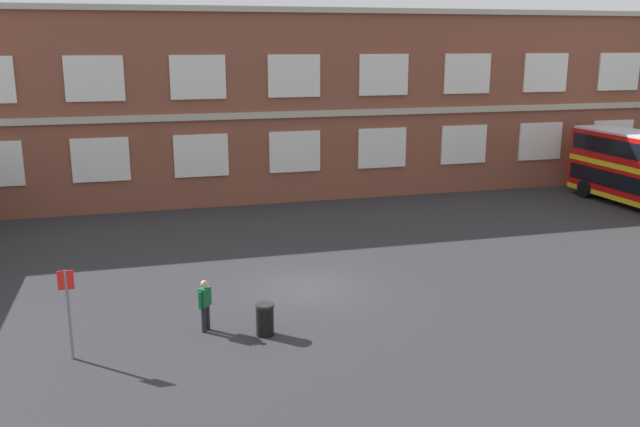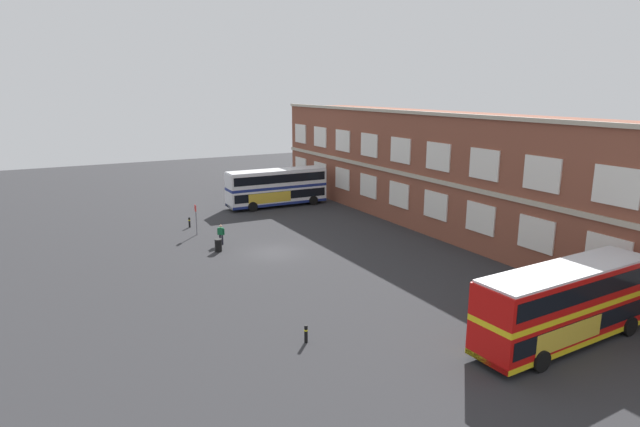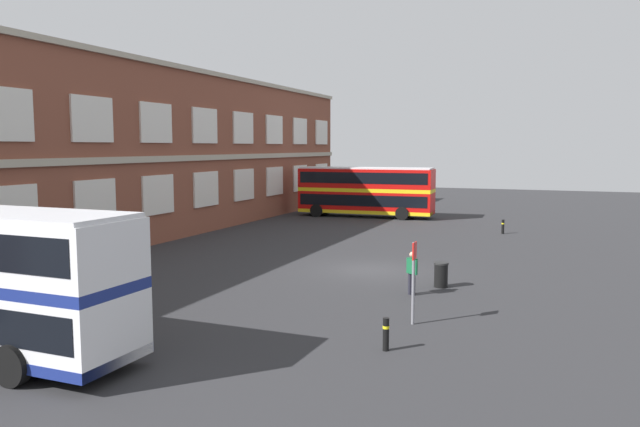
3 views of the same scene
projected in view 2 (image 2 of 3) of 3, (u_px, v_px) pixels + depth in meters
name	position (u px, v px, depth m)	size (l,w,h in m)	color
ground_plane	(296.00, 249.00, 42.96)	(120.00, 120.00, 0.00)	#2B2B2D
brick_terminal_building	(473.00, 175.00, 46.67)	(57.59, 8.19, 10.79)	brown
double_decker_near	(277.00, 187.00, 58.09)	(3.02, 11.05, 4.07)	silver
double_decker_middle	(565.00, 304.00, 26.62)	(3.22, 11.10, 4.07)	red
waiting_passenger	(221.00, 234.00, 43.99)	(0.49, 0.55, 1.70)	black
bus_stand_flag	(196.00, 217.00, 46.77)	(0.44, 0.10, 2.70)	slate
station_litter_bin	(218.00, 245.00, 42.21)	(0.60, 0.60, 1.03)	black
safety_bollard_west	(189.00, 222.00, 49.54)	(0.19, 0.19, 0.95)	black
safety_bollard_east	(306.00, 334.00, 27.05)	(0.19, 0.19, 0.95)	black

